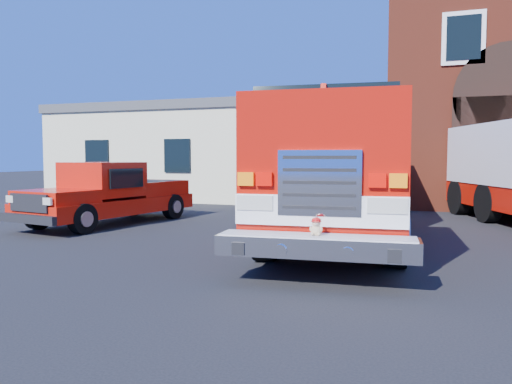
% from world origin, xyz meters
% --- Properties ---
extents(ground, '(100.00, 100.00, 0.00)m').
position_xyz_m(ground, '(0.00, 0.00, 0.00)').
color(ground, black).
rests_on(ground, ground).
extents(side_building, '(10.20, 8.20, 4.35)m').
position_xyz_m(side_building, '(-9.00, 13.00, 2.20)').
color(side_building, beige).
rests_on(side_building, ground).
extents(fire_engine, '(3.59, 10.34, 3.13)m').
position_xyz_m(fire_engine, '(1.02, 2.50, 1.62)').
color(fire_engine, black).
rests_on(fire_engine, ground).
extents(pickup_truck, '(2.89, 5.73, 1.79)m').
position_xyz_m(pickup_truck, '(-5.75, 2.47, 0.85)').
color(pickup_truck, black).
rests_on(pickup_truck, ground).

